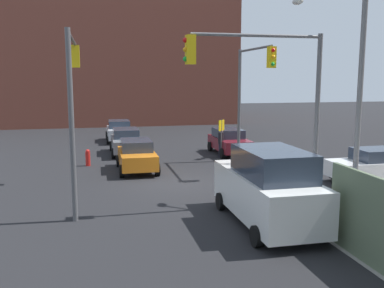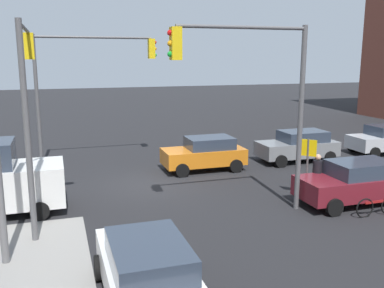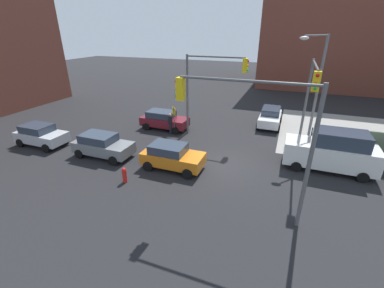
{
  "view_description": "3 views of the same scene",
  "coord_description": "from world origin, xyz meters",
  "views": [
    {
      "loc": [
        19.23,
        -3.72,
        4.88
      ],
      "look_at": [
        -1.8,
        1.06,
        1.54
      ],
      "focal_mm": 40.0,
      "sensor_mm": 36.0,
      "label": 1
    },
    {
      "loc": [
        3.66,
        17.5,
        5.46
      ],
      "look_at": [
        -1.59,
        1.09,
        1.93
      ],
      "focal_mm": 40.0,
      "sensor_mm": 36.0,
      "label": 2
    },
    {
      "loc": [
        3.31,
        -14.88,
        8.24
      ],
      "look_at": [
        -2.13,
        -0.64,
        1.42
      ],
      "focal_mm": 24.0,
      "sensor_mm": 36.0,
      "label": 3
    }
  ],
  "objects": [
    {
      "name": "ground_plane",
      "position": [
        0.0,
        0.0,
        0.0
      ],
      "size": [
        120.0,
        120.0,
        0.0
      ],
      "primitive_type": "plane",
      "color": "black"
    },
    {
      "name": "mailbox_blue",
      "position": [
        6.2,
        5.0,
        0.76
      ],
      "size": [
        0.56,
        0.64,
        1.43
      ],
      "color": "navy",
      "rests_on": "ground"
    },
    {
      "name": "coupe_gray",
      "position": [
        -8.42,
        -1.82,
        0.84
      ],
      "size": [
        4.19,
        2.02,
        1.62
      ],
      "color": "slate",
      "rests_on": "ground"
    },
    {
      "name": "hatchback_maroon",
      "position": [
        -6.87,
        4.67,
        0.84
      ],
      "size": [
        4.22,
        2.02,
        1.62
      ],
      "color": "maroon",
      "rests_on": "ground"
    },
    {
      "name": "bicycle_at_crosswalk",
      "position": [
        -6.8,
        6.0,
        0.35
      ],
      "size": [
        1.75,
        0.05,
        0.97
      ],
      "color": "black",
      "rests_on": "ground"
    },
    {
      "name": "sidewalk_corner",
      "position": [
        9.0,
        9.0,
        0.01
      ],
      "size": [
        12.0,
        12.0,
        0.01
      ],
      "primitive_type": "cube",
      "color": "gray",
      "rests_on": "ground"
    },
    {
      "name": "sedan_silver",
      "position": [
        -14.11,
        -1.94,
        0.84
      ],
      "size": [
        3.9,
        2.02,
        1.62
      ],
      "color": "#B7BABF",
      "rests_on": "ground"
    },
    {
      "name": "sedan_orange",
      "position": [
        -3.13,
        -1.65,
        0.84
      ],
      "size": [
        3.95,
        2.02,
        1.62
      ],
      "color": "orange",
      "rests_on": "ground"
    },
    {
      "name": "traffic_signal_se_corner",
      "position": [
        2.17,
        -4.5,
        4.66
      ],
      "size": [
        6.06,
        0.36,
        6.5
      ],
      "color": "#59595B",
      "rests_on": "ground"
    },
    {
      "name": "fire_hydrant",
      "position": [
        -5.0,
        -4.2,
        0.49
      ],
      "size": [
        0.26,
        0.26,
        0.94
      ],
      "color": "red",
      "rests_on": "ground"
    },
    {
      "name": "traffic_signal_ne_corner",
      "position": [
        4.5,
        2.49,
        4.62
      ],
      "size": [
        0.36,
        5.28,
        6.5
      ],
      "color": "#59595B",
      "rests_on": "ground"
    },
    {
      "name": "street_lamp_corner",
      "position": [
        4.97,
        5.51,
        4.7
      ],
      "size": [
        1.89,
        2.15,
        8.0
      ],
      "color": "slate",
      "rests_on": "ground"
    },
    {
      "name": "traffic_signal_nw_corner",
      "position": [
        -2.66,
        4.5,
        4.59
      ],
      "size": [
        4.89,
        0.36,
        6.5
      ],
      "color": "#59595B",
      "rests_on": "ground"
    },
    {
      "name": "building_warehouse_north",
      "position": [
        14.26,
        34.0,
        8.81
      ],
      "size": [
        32.0,
        18.0,
        17.61
      ],
      "color": "brown",
      "rests_on": "ground"
    },
    {
      "name": "warning_sign_two_way",
      "position": [
        -5.4,
        3.7,
        1.64
      ],
      "size": [
        0.48,
        0.48,
        2.4
      ],
      "color": "#4C4C4C",
      "rests_on": "ground"
    },
    {
      "name": "sedan_white",
      "position": [
        1.98,
        8.99,
        0.84
      ],
      "size": [
        2.02,
        4.13,
        1.62
      ],
      "color": "white",
      "rests_on": "ground"
    },
    {
      "name": "bicycle_leaning_on_fence",
      "position": [
        5.6,
        7.2,
        0.35
      ],
      "size": [
        0.05,
        1.75,
        0.97
      ],
      "color": "black",
      "rests_on": "ground"
    },
    {
      "name": "pedestrian_crossing",
      "position": [
        -5.8,
        3.8,
        0.94
      ],
      "size": [
        0.36,
        0.36,
        1.79
      ],
      "rotation": [
        0.0,
        0.0,
        2.91
      ],
      "color": "black",
      "rests_on": "ground"
    },
    {
      "name": "van_white_delivery",
      "position": [
        6.33,
        1.8,
        1.28
      ],
      "size": [
        5.4,
        2.32,
        2.62
      ],
      "color": "white",
      "rests_on": "ground"
    }
  ]
}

